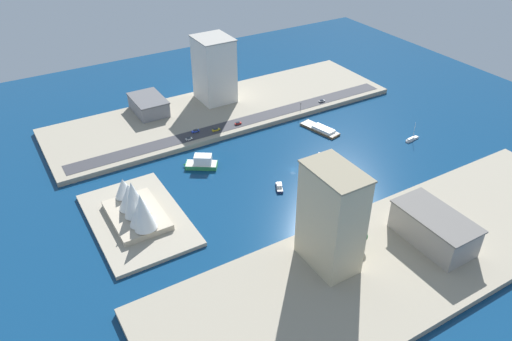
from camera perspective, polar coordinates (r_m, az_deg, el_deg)
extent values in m
plane|color=navy|center=(283.72, 4.29, 0.12)|extent=(440.00, 440.00, 0.00)
cube|color=#9E937F|center=(233.38, 16.43, -9.52)|extent=(70.00, 240.00, 3.13)
cube|color=#9E937F|center=(346.70, -3.77, 7.02)|extent=(70.00, 240.00, 3.13)
cube|color=#A89E89|center=(251.75, -13.54, -5.51)|extent=(68.08, 43.06, 2.00)
cube|color=#38383D|center=(326.32, -1.74, 5.62)|extent=(11.66, 228.00, 0.15)
cube|color=orange|center=(271.21, 7.50, -1.64)|extent=(14.11, 4.05, 1.70)
cone|color=orange|center=(266.50, 8.45, -2.43)|extent=(1.55, 1.55, 1.53)
cube|color=white|center=(270.82, 7.39, -1.18)|extent=(5.84, 2.91, 2.22)
cube|color=beige|center=(270.70, 7.51, -1.48)|extent=(13.54, 3.89, 0.10)
cube|color=#2D8C4C|center=(286.16, -6.32, 0.61)|extent=(16.64, 19.46, 2.53)
cone|color=#2D8C4C|center=(287.78, -8.23, 0.66)|extent=(3.16, 3.16, 2.28)
cube|color=white|center=(283.89, -6.15, 1.28)|extent=(10.59, 11.63, 5.38)
cube|color=beige|center=(285.46, -6.34, 0.84)|extent=(15.98, 18.69, 0.10)
cube|color=brown|center=(325.39, 7.38, 4.75)|extent=(28.61, 14.32, 1.47)
cone|color=brown|center=(333.20, 5.51, 5.61)|extent=(1.58, 1.58, 1.32)
cube|color=white|center=(323.05, 7.81, 4.80)|extent=(16.04, 9.60, 1.55)
cube|color=beige|center=(325.01, 7.39, 4.88)|extent=(27.47, 13.75, 0.10)
cube|color=red|center=(292.47, 7.40, 1.25)|extent=(12.29, 13.06, 1.90)
cone|color=red|center=(298.60, 7.67, 1.95)|extent=(2.41, 2.41, 1.71)
cube|color=white|center=(290.16, 7.36, 1.39)|extent=(7.40, 7.70, 1.75)
cube|color=beige|center=(291.95, 7.41, 1.41)|extent=(11.80, 12.53, 0.10)
cube|color=white|center=(326.83, 17.60, 3.47)|extent=(3.70, 10.71, 1.16)
cone|color=white|center=(331.04, 18.17, 3.76)|extent=(1.18, 1.18, 1.04)
cube|color=white|center=(325.24, 17.48, 3.55)|extent=(2.23, 5.91, 0.93)
cube|color=beige|center=(326.53, 17.62, 3.56)|extent=(3.55, 10.28, 0.10)
cylinder|color=silver|center=(324.38, 17.84, 4.43)|extent=(0.24, 0.24, 11.05)
cube|color=#1E284C|center=(267.08, 2.71, -2.01)|extent=(9.69, 6.99, 1.35)
cone|color=#1E284C|center=(263.09, 2.84, -2.64)|extent=(1.62, 1.62, 1.21)
cube|color=white|center=(266.71, 2.70, -1.68)|extent=(4.63, 4.15, 1.64)
cube|color=beige|center=(266.66, 2.72, -1.89)|extent=(9.30, 6.72, 0.10)
cube|color=gray|center=(345.52, -12.31, 7.37)|extent=(29.15, 19.35, 9.64)
cube|color=#59595C|center=(343.32, -12.42, 8.15)|extent=(30.32, 20.13, 0.80)
cube|color=gray|center=(238.98, 19.86, -6.36)|extent=(36.74, 19.53, 14.20)
cube|color=slate|center=(234.50, 20.21, -4.95)|extent=(38.21, 20.32, 0.80)
cube|color=silver|center=(350.84, -4.86, 11.54)|extent=(25.63, 22.74, 44.25)
cube|color=#9D9992|center=(343.12, -5.04, 15.03)|extent=(26.65, 23.65, 0.80)
cube|color=#C6B793|center=(206.68, 8.68, -5.59)|extent=(26.61, 16.47, 46.88)
cube|color=gray|center=(192.73, 9.27, -0.07)|extent=(27.68, 17.13, 0.80)
cylinder|color=black|center=(357.95, 7.74, 8.03)|extent=(0.28, 0.65, 0.64)
cylinder|color=black|center=(356.68, 7.90, 7.92)|extent=(0.28, 0.65, 0.64)
cylinder|color=black|center=(356.34, 7.34, 7.93)|extent=(0.28, 0.65, 0.64)
cylinder|color=black|center=(355.05, 7.50, 7.82)|extent=(0.28, 0.65, 0.64)
cube|color=#B7B7BC|center=(356.37, 7.62, 7.97)|extent=(2.16, 4.39, 0.80)
cube|color=#262D38|center=(355.97, 7.60, 8.06)|extent=(1.84, 2.49, 0.57)
cylinder|color=black|center=(317.91, -4.42, 4.80)|extent=(0.26, 0.64, 0.64)
cylinder|color=black|center=(316.67, -4.29, 4.69)|extent=(0.26, 0.64, 0.64)
cylinder|color=black|center=(316.60, -5.00, 4.64)|extent=(0.26, 0.64, 0.64)
cylinder|color=black|center=(315.35, -4.88, 4.53)|extent=(0.26, 0.64, 0.64)
cube|color=yellow|center=(316.48, -4.65, 4.72)|extent=(1.83, 5.13, 0.82)
cube|color=#262D38|center=(316.05, -4.70, 4.82)|extent=(1.59, 2.88, 0.59)
cylinder|color=black|center=(324.60, -1.90, 5.53)|extent=(0.28, 0.65, 0.64)
cylinder|color=black|center=(323.39, -1.78, 5.42)|extent=(0.28, 0.65, 0.64)
cylinder|color=black|center=(323.44, -2.39, 5.41)|extent=(0.28, 0.65, 0.64)
cylinder|color=black|center=(322.22, -2.27, 5.30)|extent=(0.28, 0.65, 0.64)
cube|color=red|center=(323.26, -2.09, 5.47)|extent=(1.93, 4.42, 0.85)
cube|color=#262D38|center=(322.84, -2.12, 5.57)|extent=(1.63, 2.50, 0.55)
cylinder|color=black|center=(315.09, -7.25, 4.34)|extent=(0.26, 0.64, 0.64)
cylinder|color=black|center=(316.47, -7.38, 4.47)|extent=(0.26, 0.64, 0.64)
cylinder|color=black|center=(316.30, -6.68, 4.51)|extent=(0.26, 0.64, 0.64)
cylinder|color=black|center=(317.67, -6.81, 4.63)|extent=(0.26, 0.64, 0.64)
cube|color=blue|center=(316.23, -7.03, 4.54)|extent=(1.95, 4.97, 0.83)
cube|color=#262D38|center=(315.98, -7.00, 4.66)|extent=(1.70, 2.79, 0.54)
cylinder|color=black|center=(309.49, -7.56, 3.75)|extent=(0.28, 0.65, 0.64)
cylinder|color=black|center=(308.16, -7.44, 3.61)|extent=(0.28, 0.65, 0.64)
cylinder|color=black|center=(308.63, -8.07, 3.61)|extent=(0.28, 0.65, 0.64)
cylinder|color=black|center=(307.29, -7.96, 3.48)|extent=(0.28, 0.65, 0.64)
cube|color=white|center=(308.26, -7.76, 3.65)|extent=(2.00, 4.31, 0.71)
cube|color=#262D38|center=(307.88, -7.81, 3.75)|extent=(1.71, 2.43, 0.59)
cylinder|color=black|center=(340.18, 5.18, 7.22)|extent=(0.18, 0.18, 5.50)
cube|color=black|center=(338.77, 5.21, 7.71)|extent=(0.36, 0.36, 1.00)
sphere|color=red|center=(338.62, 5.21, 7.76)|extent=(0.24, 0.24, 0.24)
sphere|color=yellow|center=(338.77, 5.21, 7.71)|extent=(0.24, 0.24, 0.24)
sphere|color=green|center=(338.92, 5.20, 7.66)|extent=(0.24, 0.24, 0.24)
cube|color=#BCAD93|center=(250.22, -13.62, -5.07)|extent=(35.98, 24.56, 3.00)
cone|color=white|center=(234.29, -12.96, -4.67)|extent=(13.41, 10.87, 19.61)
cone|color=white|center=(239.34, -13.21, -4.72)|extent=(14.27, 12.50, 13.90)
cone|color=white|center=(244.12, -13.93, -3.18)|extent=(15.29, 12.35, 19.48)
cone|color=white|center=(250.52, -14.33, -2.85)|extent=(14.90, 13.24, 14.60)
cone|color=white|center=(259.98, -15.04, -1.92)|extent=(11.58, 10.44, 10.96)
cylinder|color=brown|center=(230.17, 12.11, -8.21)|extent=(0.50, 0.50, 4.27)
sphere|color=#2D7233|center=(227.57, 12.23, -7.45)|extent=(4.71, 4.71, 4.71)
cylinder|color=brown|center=(226.06, 10.37, -8.91)|extent=(0.50, 0.50, 4.02)
sphere|color=#2D7233|center=(223.56, 10.47, -8.19)|extent=(4.46, 4.46, 4.46)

